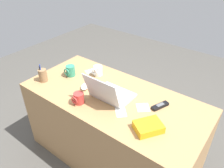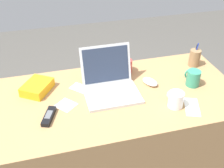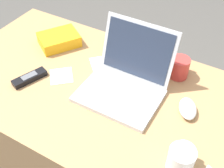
{
  "view_description": "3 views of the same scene",
  "coord_description": "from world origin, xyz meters",
  "px_view_note": "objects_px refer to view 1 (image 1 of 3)",
  "views": [
    {
      "loc": [
        -0.92,
        1.21,
        1.87
      ],
      "look_at": [
        0.02,
        -0.01,
        0.85
      ],
      "focal_mm": 35.62,
      "sensor_mm": 36.0,
      "label": 1
    },
    {
      "loc": [
        -0.35,
        -1.31,
        1.76
      ],
      "look_at": [
        0.01,
        0.03,
        0.81
      ],
      "focal_mm": 44.44,
      "sensor_mm": 36.0,
      "label": 2
    },
    {
      "loc": [
        0.39,
        -0.73,
        1.61
      ],
      "look_at": [
        -0.01,
        -0.05,
        0.85
      ],
      "focal_mm": 46.51,
      "sensor_mm": 36.0,
      "label": 3
    }
  ],
  "objects_px": {
    "computer_mouse": "(85,86)",
    "coffee_mug_white": "(70,71)",
    "pen_holder": "(43,75)",
    "laptop": "(109,93)",
    "coffee_mug_tall": "(98,71)",
    "cordless_phone": "(160,106)",
    "snack_bag": "(148,127)",
    "coffee_mug_spare": "(78,98)"
  },
  "relations": [
    {
      "from": "coffee_mug_white",
      "to": "coffee_mug_tall",
      "type": "xyz_separation_m",
      "value": [
        -0.2,
        -0.17,
        -0.0
      ]
    },
    {
      "from": "cordless_phone",
      "to": "coffee_mug_spare",
      "type": "bearing_deg",
      "value": 32.71
    },
    {
      "from": "coffee_mug_tall",
      "to": "cordless_phone",
      "type": "height_order",
      "value": "coffee_mug_tall"
    },
    {
      "from": "laptop",
      "to": "snack_bag",
      "type": "bearing_deg",
      "value": 164.44
    },
    {
      "from": "coffee_mug_tall",
      "to": "pen_holder",
      "type": "height_order",
      "value": "pen_holder"
    },
    {
      "from": "pen_holder",
      "to": "snack_bag",
      "type": "height_order",
      "value": "pen_holder"
    },
    {
      "from": "laptop",
      "to": "coffee_mug_spare",
      "type": "xyz_separation_m",
      "value": [
        0.16,
        0.2,
        -0.01
      ]
    },
    {
      "from": "coffee_mug_white",
      "to": "cordless_phone",
      "type": "bearing_deg",
      "value": -174.25
    },
    {
      "from": "pen_holder",
      "to": "snack_bag",
      "type": "bearing_deg",
      "value": -178.12
    },
    {
      "from": "cordless_phone",
      "to": "pen_holder",
      "type": "bearing_deg",
      "value": 16.63
    },
    {
      "from": "coffee_mug_spare",
      "to": "snack_bag",
      "type": "distance_m",
      "value": 0.6
    },
    {
      "from": "coffee_mug_tall",
      "to": "snack_bag",
      "type": "bearing_deg",
      "value": 155.04
    },
    {
      "from": "coffee_mug_spare",
      "to": "snack_bag",
      "type": "bearing_deg",
      "value": -172.76
    },
    {
      "from": "laptop",
      "to": "snack_bag",
      "type": "height_order",
      "value": "laptop"
    },
    {
      "from": "computer_mouse",
      "to": "coffee_mug_tall",
      "type": "height_order",
      "value": "coffee_mug_tall"
    },
    {
      "from": "cordless_phone",
      "to": "snack_bag",
      "type": "relative_size",
      "value": 0.84
    },
    {
      "from": "coffee_mug_tall",
      "to": "computer_mouse",
      "type": "bearing_deg",
      "value": 103.37
    },
    {
      "from": "computer_mouse",
      "to": "pen_holder",
      "type": "relative_size",
      "value": 0.66
    },
    {
      "from": "cordless_phone",
      "to": "pen_holder",
      "type": "relative_size",
      "value": 0.92
    },
    {
      "from": "coffee_mug_tall",
      "to": "cordless_phone",
      "type": "relative_size",
      "value": 0.63
    },
    {
      "from": "coffee_mug_white",
      "to": "coffee_mug_spare",
      "type": "relative_size",
      "value": 1.08
    },
    {
      "from": "computer_mouse",
      "to": "coffee_mug_white",
      "type": "bearing_deg",
      "value": -41.64
    },
    {
      "from": "coffee_mug_white",
      "to": "coffee_mug_tall",
      "type": "height_order",
      "value": "coffee_mug_white"
    },
    {
      "from": "coffee_mug_spare",
      "to": "pen_holder",
      "type": "distance_m",
      "value": 0.5
    },
    {
      "from": "laptop",
      "to": "pen_holder",
      "type": "height_order",
      "value": "laptop"
    },
    {
      "from": "computer_mouse",
      "to": "coffee_mug_white",
      "type": "xyz_separation_m",
      "value": [
        0.26,
        -0.07,
        0.03
      ]
    },
    {
      "from": "cordless_phone",
      "to": "coffee_mug_tall",
      "type": "bearing_deg",
      "value": -6.29
    },
    {
      "from": "laptop",
      "to": "cordless_phone",
      "type": "distance_m",
      "value": 0.42
    },
    {
      "from": "coffee_mug_white",
      "to": "snack_bag",
      "type": "xyz_separation_m",
      "value": [
        -0.96,
        0.18,
        -0.02
      ]
    },
    {
      "from": "coffee_mug_tall",
      "to": "laptop",
      "type": "bearing_deg",
      "value": 144.28
    },
    {
      "from": "computer_mouse",
      "to": "pen_holder",
      "type": "xyz_separation_m",
      "value": [
        0.39,
        0.15,
        0.04
      ]
    },
    {
      "from": "coffee_mug_white",
      "to": "cordless_phone",
      "type": "distance_m",
      "value": 0.92
    },
    {
      "from": "coffee_mug_tall",
      "to": "cordless_phone",
      "type": "xyz_separation_m",
      "value": [
        -0.71,
        0.08,
        -0.04
      ]
    },
    {
      "from": "cordless_phone",
      "to": "snack_bag",
      "type": "xyz_separation_m",
      "value": [
        -0.05,
        0.28,
        0.02
      ]
    },
    {
      "from": "laptop",
      "to": "coffee_mug_white",
      "type": "distance_m",
      "value": 0.53
    },
    {
      "from": "laptop",
      "to": "computer_mouse",
      "type": "height_order",
      "value": "laptop"
    },
    {
      "from": "coffee_mug_white",
      "to": "pen_holder",
      "type": "height_order",
      "value": "pen_holder"
    },
    {
      "from": "coffee_mug_tall",
      "to": "pen_holder",
      "type": "bearing_deg",
      "value": 49.62
    },
    {
      "from": "coffee_mug_tall",
      "to": "pen_holder",
      "type": "xyz_separation_m",
      "value": [
        0.33,
        0.39,
        0.01
      ]
    },
    {
      "from": "cordless_phone",
      "to": "pen_holder",
      "type": "height_order",
      "value": "pen_holder"
    },
    {
      "from": "cordless_phone",
      "to": "coffee_mug_white",
      "type": "bearing_deg",
      "value": 5.75
    },
    {
      "from": "coffee_mug_white",
      "to": "coffee_mug_tall",
      "type": "distance_m",
      "value": 0.26
    }
  ]
}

